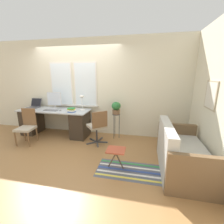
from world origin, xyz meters
TOP-DOWN VIEW (x-y plane):
  - ground_plane at (0.00, 0.00)m, footprint 14.00×14.00m
  - wall_back_with_window at (-0.01, 0.76)m, footprint 9.00×0.12m
  - wall_right_with_picture at (3.12, -0.00)m, footprint 0.08×9.00m
  - desk at (-0.60, 0.34)m, footprint 2.03×0.68m
  - laptop at (-1.35, 0.47)m, footprint 0.34×0.35m
  - monitor at (-0.63, 0.45)m, footprint 0.44×0.14m
  - keyboard at (-0.63, 0.22)m, footprint 0.40×0.15m
  - mouse at (-0.34, 0.23)m, footprint 0.04×0.07m
  - desk_lamp at (0.21, 0.45)m, footprint 0.14×0.14m
  - book_stack at (0.02, 0.18)m, footprint 0.20×0.17m
  - desk_chair_wooden at (-1.00, -0.30)m, footprint 0.44×0.45m
  - office_chair_swivel at (0.79, 0.02)m, footprint 0.59×0.59m
  - couch_loveseat at (2.60, -0.71)m, footprint 0.78×1.43m
  - plant_stand at (1.18, 0.47)m, footprint 0.21×0.21m
  - potted_plant at (1.18, 0.47)m, footprint 0.24×0.24m
  - floor_rug_striped at (1.68, -0.95)m, footprint 1.19×0.59m
  - folding_stool at (1.43, -0.91)m, footprint 0.34×0.29m

SIDE VIEW (x-z plane):
  - ground_plane at x=0.00m, z-range 0.00..0.00m
  - floor_rug_striped at x=1.68m, z-range 0.00..0.01m
  - couch_loveseat at x=2.60m, z-range -0.13..0.74m
  - folding_stool at x=1.43m, z-range 0.15..0.54m
  - desk at x=-0.60m, z-range 0.03..0.78m
  - desk_chair_wooden at x=-1.00m, z-range 0.02..0.90m
  - office_chair_swivel at x=0.79m, z-range 0.04..0.92m
  - plant_stand at x=1.18m, z-range 0.23..0.93m
  - keyboard at x=-0.63m, z-range 0.76..0.77m
  - mouse at x=-0.34m, z-range 0.76..0.79m
  - laptop at x=-1.35m, z-range 0.68..0.94m
  - book_stack at x=0.02m, z-range 0.75..0.87m
  - potted_plant at x=1.18m, z-range 0.71..1.03m
  - monitor at x=-0.63m, z-range 0.78..1.26m
  - desk_lamp at x=0.21m, z-range 0.86..1.28m
  - wall_right_with_picture at x=3.12m, z-range 0.00..2.70m
  - wall_back_with_window at x=-0.01m, z-range 0.00..2.70m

